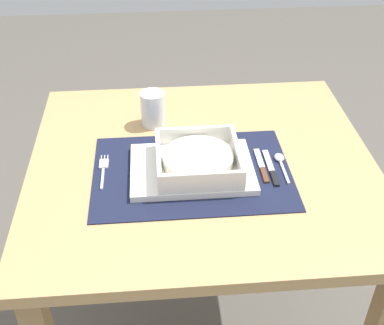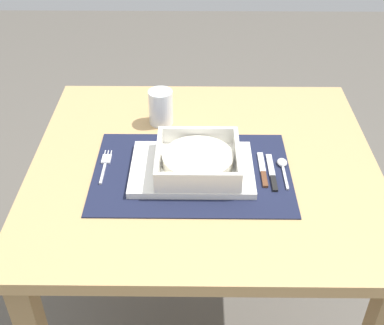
# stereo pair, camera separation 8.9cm
# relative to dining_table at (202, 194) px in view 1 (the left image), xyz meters

# --- Properties ---
(dining_table) EXTENTS (0.84, 0.77, 0.71)m
(dining_table) POSITION_rel_dining_table_xyz_m (0.00, 0.00, 0.00)
(dining_table) COLOR tan
(dining_table) RESTS_ON ground
(placemat) EXTENTS (0.47, 0.32, 0.00)m
(placemat) POSITION_rel_dining_table_xyz_m (-0.03, -0.05, 0.11)
(placemat) COLOR #191E38
(placemat) RESTS_ON dining_table
(serving_plate) EXTENTS (0.29, 0.20, 0.02)m
(serving_plate) POSITION_rel_dining_table_xyz_m (-0.03, -0.04, 0.12)
(serving_plate) COLOR white
(serving_plate) RESTS_ON placemat
(porridge_bowl) EXTENTS (0.19, 0.19, 0.05)m
(porridge_bowl) POSITION_rel_dining_table_xyz_m (-0.02, -0.05, 0.15)
(porridge_bowl) COLOR white
(porridge_bowl) RESTS_ON serving_plate
(fork) EXTENTS (0.02, 0.13, 0.00)m
(fork) POSITION_rel_dining_table_xyz_m (-0.24, -0.02, 0.11)
(fork) COLOR silver
(fork) RESTS_ON placemat
(spoon) EXTENTS (0.02, 0.11, 0.01)m
(spoon) POSITION_rel_dining_table_xyz_m (0.19, -0.03, 0.11)
(spoon) COLOR silver
(spoon) RESTS_ON placemat
(butter_knife) EXTENTS (0.01, 0.14, 0.01)m
(butter_knife) POSITION_rel_dining_table_xyz_m (0.16, -0.06, 0.11)
(butter_knife) COLOR black
(butter_knife) RESTS_ON placemat
(bread_knife) EXTENTS (0.01, 0.13, 0.01)m
(bread_knife) POSITION_rel_dining_table_xyz_m (0.14, -0.05, 0.11)
(bread_knife) COLOR #59331E
(bread_knife) RESTS_ON placemat
(drinking_glass) EXTENTS (0.06, 0.06, 0.09)m
(drinking_glass) POSITION_rel_dining_table_xyz_m (-0.11, 0.18, 0.15)
(drinking_glass) COLOR white
(drinking_glass) RESTS_ON dining_table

